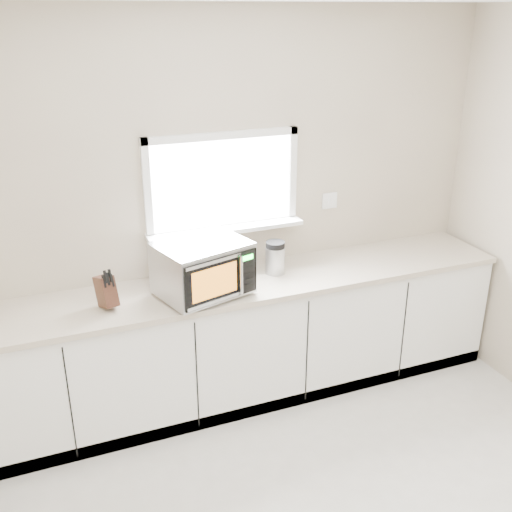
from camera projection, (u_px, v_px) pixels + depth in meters
back_wall at (222, 208)px, 4.20m from camera, size 4.00×0.17×2.70m
cabinets at (238, 342)px, 4.30m from camera, size 3.92×0.60×0.88m
countertop at (238, 285)px, 4.11m from camera, size 3.92×0.64×0.04m
microwave at (203, 268)px, 3.86m from camera, size 0.65×0.57×0.36m
knife_block at (106, 291)px, 3.71m from camera, size 0.14×0.20×0.27m
cutting_board at (174, 259)px, 4.14m from camera, size 0.27×0.06×0.27m
coffee_grinder at (275, 257)px, 4.21m from camera, size 0.16×0.16×0.24m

